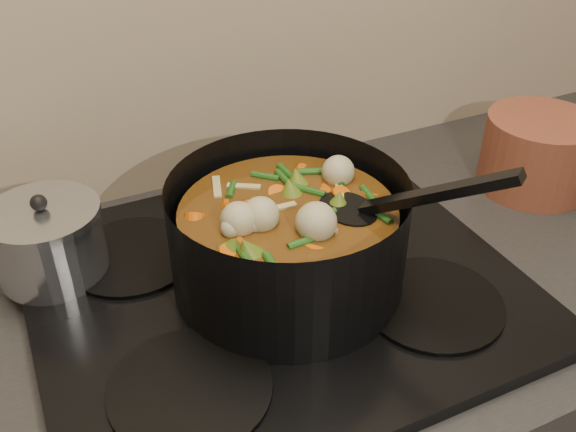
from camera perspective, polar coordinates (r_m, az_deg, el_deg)
name	(u,v)px	position (r m, az deg, el deg)	size (l,w,h in m)	color
stovetop	(275,285)	(0.86, -1.16, -6.12)	(0.62, 0.54, 0.03)	black
stockpot	(289,239)	(0.81, 0.05, -2.04)	(0.39, 0.39, 0.22)	black
saucepan	(49,241)	(0.90, -20.51, -2.09)	(0.15, 0.15, 0.12)	silver
terracotta_crock	(537,153)	(1.13, 21.24, 5.23)	(0.18, 0.18, 0.12)	brown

